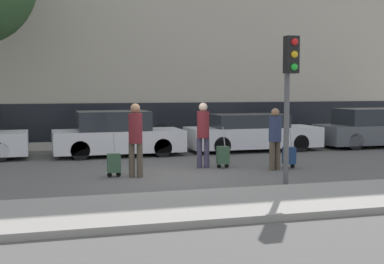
{
  "coord_description": "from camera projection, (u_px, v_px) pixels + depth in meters",
  "views": [
    {
      "loc": [
        -3.23,
        -12.96,
        2.21
      ],
      "look_at": [
        1.1,
        1.8,
        0.95
      ],
      "focal_mm": 50.0,
      "sensor_mm": 36.0,
      "label": 1
    }
  ],
  "objects": [
    {
      "name": "sidewalk_far",
      "position": [
        125.0,
        145.0,
        20.17
      ],
      "size": [
        28.0,
        3.0,
        0.12
      ],
      "color": "gray",
      "rests_on": "ground_plane"
    },
    {
      "name": "parked_car_1",
      "position": [
        117.0,
        135.0,
        17.55
      ],
      "size": [
        4.21,
        1.79,
        1.47
      ],
      "color": "silver",
      "rests_on": "ground_plane"
    },
    {
      "name": "pedestrian_right",
      "position": [
        275.0,
        135.0,
        14.4
      ],
      "size": [
        0.34,
        0.34,
        1.68
      ],
      "rotation": [
        0.0,
        0.0,
        3.48
      ],
      "color": "#4C4233",
      "rests_on": "ground_plane"
    },
    {
      "name": "pedestrian_center",
      "position": [
        203.0,
        131.0,
        14.78
      ],
      "size": [
        0.34,
        0.34,
        1.81
      ],
      "rotation": [
        0.0,
        0.0,
        2.78
      ],
      "color": "#383347",
      "rests_on": "ground_plane"
    },
    {
      "name": "pedestrian_left",
      "position": [
        135.0,
        135.0,
        13.21
      ],
      "size": [
        0.34,
        0.34,
        1.84
      ],
      "rotation": [
        0.0,
        0.0,
        -0.36
      ],
      "color": "#4C4233",
      "rests_on": "ground_plane"
    },
    {
      "name": "trolley_center",
      "position": [
        223.0,
        155.0,
        14.79
      ],
      "size": [
        0.34,
        0.29,
        1.15
      ],
      "color": "#335138",
      "rests_on": "ground_plane"
    },
    {
      "name": "traffic_light",
      "position": [
        290.0,
        80.0,
        11.61
      ],
      "size": [
        0.28,
        0.47,
        3.33
      ],
      "color": "#515154",
      "rests_on": "ground_plane"
    },
    {
      "name": "parked_bicycle",
      "position": [
        148.0,
        133.0,
        20.65
      ],
      "size": [
        1.77,
        0.06,
        0.96
      ],
      "color": "black",
      "rests_on": "sidewalk_far"
    },
    {
      "name": "parked_car_3",
      "position": [
        372.0,
        129.0,
        20.21
      ],
      "size": [
        4.21,
        1.8,
        1.45
      ],
      "color": "#4C5156",
      "rests_on": "ground_plane"
    },
    {
      "name": "sidewalk_near",
      "position": [
        219.0,
        205.0,
        9.89
      ],
      "size": [
        28.0,
        2.5,
        0.12
      ],
      "color": "gray",
      "rests_on": "ground_plane"
    },
    {
      "name": "parked_car_2",
      "position": [
        252.0,
        133.0,
        18.93
      ],
      "size": [
        4.69,
        1.74,
        1.3
      ],
      "color": "silver",
      "rests_on": "ground_plane"
    },
    {
      "name": "trolley_left",
      "position": [
        114.0,
        163.0,
        13.31
      ],
      "size": [
        0.34,
        0.29,
        1.13
      ],
      "color": "#335138",
      "rests_on": "ground_plane"
    },
    {
      "name": "ground_plane",
      "position": [
        170.0,
        176.0,
        13.48
      ],
      "size": [
        80.0,
        80.0,
        0.0
      ],
      "primitive_type": "plane",
      "color": "#565451"
    },
    {
      "name": "trolley_right",
      "position": [
        289.0,
        156.0,
        14.77
      ],
      "size": [
        0.34,
        0.29,
        1.13
      ],
      "color": "navy",
      "rests_on": "ground_plane"
    }
  ]
}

